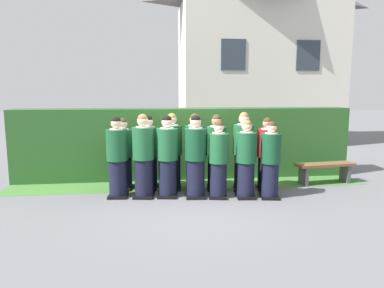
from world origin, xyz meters
name	(u,v)px	position (x,y,z in m)	size (l,w,h in m)	color
ground_plane	(194,197)	(0.00, 0.00, 0.00)	(60.00, 60.00, 0.00)	slate
student_front_row_0	(117,159)	(-1.53, 0.19, 0.79)	(0.43, 0.50, 1.65)	black
student_front_row_1	(143,158)	(-1.01, 0.13, 0.81)	(0.46, 0.56, 1.70)	black
student_front_row_2	(167,158)	(-0.53, 0.10, 0.79)	(0.45, 0.53, 1.67)	black
student_front_row_3	(196,158)	(0.04, -0.01, 0.80)	(0.44, 0.54, 1.67)	black
student_front_row_4	(218,161)	(0.49, -0.09, 0.74)	(0.44, 0.51, 1.56)	black
student_front_row_5	(246,161)	(1.04, -0.16, 0.75)	(0.41, 0.48, 1.58)	black
student_front_row_6	(270,162)	(1.53, -0.23, 0.74)	(0.43, 0.50, 1.56)	black
student_rear_row_0	(124,156)	(-1.45, 0.76, 0.75)	(0.45, 0.52, 1.57)	black
student_rear_row_1	(149,154)	(-0.91, 0.71, 0.78)	(0.46, 0.53, 1.63)	black
student_rear_row_2	(172,153)	(-0.40, 0.65, 0.80)	(0.44, 0.55, 1.67)	black
student_rear_row_3	(195,154)	(0.09, 0.56, 0.80)	(0.43, 0.54, 1.67)	black
student_rear_row_4	(216,154)	(0.55, 0.49, 0.79)	(0.44, 0.52, 1.65)	black
student_rear_row_5	(243,153)	(1.14, 0.41, 0.81)	(0.48, 0.56, 1.70)	black
student_in_red_blazer	(266,156)	(1.64, 0.36, 0.75)	(0.41, 0.49, 1.58)	black
hedge	(185,143)	(0.00, 1.71, 0.86)	(8.20, 0.70, 1.72)	#285623
school_building_main	(258,50)	(3.58, 7.42, 3.80)	(6.66, 3.34, 7.43)	beige
wooden_bench	(325,169)	(3.17, 0.67, 0.35)	(1.43, 0.52, 0.48)	brown
lawn_strip	(189,185)	(0.00, 0.91, 0.00)	(8.20, 0.90, 0.01)	#477A38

